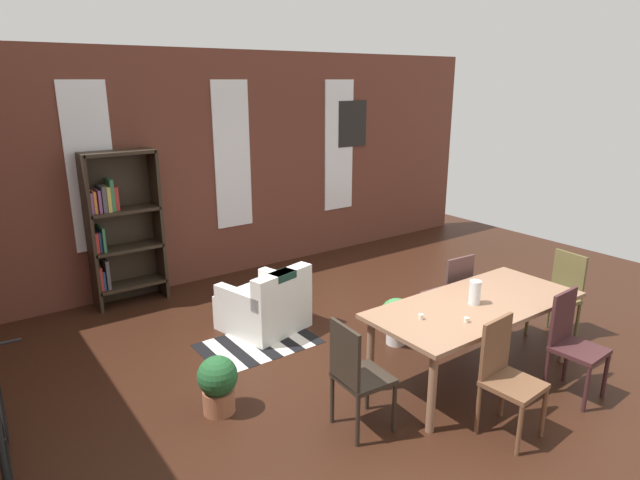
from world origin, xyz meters
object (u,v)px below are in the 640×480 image
dining_chair_head_left (356,373)px  bookshelf_tall (119,226)px  armchair_white (266,306)px  potted_plant_by_shelf (218,383)px  dining_table (476,310)px  vase_on_table (475,292)px  dining_chair_head_right (560,293)px  dining_chair_near_left (506,374)px  dining_chair_far_right (450,293)px  potted_plant_corner (397,318)px  dining_chair_near_right (572,341)px  bicycle_second (2,431)px

dining_chair_head_left → bookshelf_tall: 3.84m
armchair_white → potted_plant_by_shelf: armchair_white is taller
armchair_white → bookshelf_tall: bearing=121.7°
dining_table → vase_on_table: 0.19m
dining_table → dining_chair_head_right: (1.43, -0.01, -0.17)m
dining_chair_near_left → bookshelf_tall: 4.77m
dining_chair_far_right → potted_plant_corner: (-0.60, 0.21, -0.22)m
dining_chair_head_left → dining_chair_far_right: 2.03m
dining_chair_near_right → potted_plant_corner: dining_chair_near_right is taller
potted_plant_by_shelf → dining_chair_far_right: bearing=-3.9°
dining_chair_near_right → potted_plant_by_shelf: 3.13m
dining_table → dining_chair_near_left: 0.86m
dining_chair_far_right → potted_plant_corner: 0.67m
armchair_white → bicycle_second: 2.88m
vase_on_table → bicycle_second: bearing=163.9°
dining_chair_head_left → potted_plant_corner: dining_chair_head_left is taller
bookshelf_tall → potted_plant_by_shelf: bearing=-92.0°
potted_plant_corner → dining_table: bearing=-82.2°
dining_chair_head_left → bicycle_second: bearing=155.3°
bicycle_second → dining_chair_near_left: bearing=-28.4°
dining_chair_near_right → bookshelf_tall: (-2.60, 4.45, 0.49)m
dining_chair_head_right → potted_plant_corner: (-1.56, 0.91, -0.22)m
dining_chair_head_right → potted_plant_by_shelf: bearing=166.3°
armchair_white → dining_chair_near_right: bearing=-60.6°
bookshelf_tall → dining_chair_head_left: bearing=-79.6°
dining_chair_head_right → dining_chair_far_right: (-0.96, 0.70, 0.00)m
armchair_white → dining_chair_near_left: bearing=-77.9°
dining_table → potted_plant_by_shelf: dining_table is taller
dining_chair_head_right → armchair_white: (-2.50, 2.05, -0.23)m
dining_chair_near_right → potted_plant_by_shelf: size_ratio=1.85×
dining_chair_near_left → armchair_white: dining_chair_near_left is taller
dining_table → armchair_white: size_ratio=2.19×
dining_chair_near_right → dining_chair_head_left: bearing=159.8°
dining_table → dining_chair_near_left: dining_chair_near_left is taller
armchair_white → potted_plant_corner: armchair_white is taller
dining_table → dining_chair_head_right: bearing=-0.3°
dining_chair_far_right → dining_chair_head_right: bearing=-36.2°
bicycle_second → dining_table: bearing=-16.0°
dining_chair_near_left → dining_chair_head_right: bearing=19.8°
dining_chair_far_right → armchair_white: (-1.54, 1.35, -0.23)m
dining_chair_near_left → armchair_white: (-0.59, 2.74, -0.23)m
dining_table → potted_plant_corner: 0.99m
dining_table → dining_chair_near_right: 0.86m
vase_on_table → potted_plant_by_shelf: bearing=158.0°
dining_chair_near_left → dining_chair_near_right: 0.96m
dining_chair_near_left → dining_chair_far_right: same height
dining_table → armchair_white: bearing=117.6°
dining_chair_head_left → potted_plant_by_shelf: 1.20m
potted_plant_by_shelf → bookshelf_tall: bearing=88.0°
dining_chair_near_left → dining_chair_near_right: (0.96, 0.00, 0.00)m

